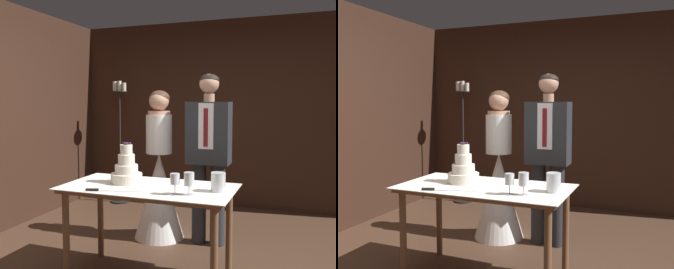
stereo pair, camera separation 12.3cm
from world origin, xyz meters
TOP-DOWN VIEW (x-y plane):
  - wall_back at (0.00, 2.53)m, footprint 4.63×0.12m
  - cake_table at (-0.17, 0.05)m, footprint 1.42×0.73m
  - tiered_cake at (-0.41, 0.11)m, footprint 0.27×0.27m
  - cake_knife at (-0.44, -0.22)m, footprint 0.43×0.16m
  - wine_glass_near at (0.22, -0.10)m, footprint 0.08×0.08m
  - wine_glass_middle at (0.12, -0.14)m, footprint 0.07×0.07m
  - hurricane_candle at (0.41, 0.07)m, footprint 0.11×0.11m
  - bride at (-0.45, 0.99)m, footprint 0.54×0.54m
  - groom at (0.10, 0.99)m, footprint 0.44×0.25m
  - candle_stand at (-1.52, 2.14)m, footprint 0.28×0.28m

SIDE VIEW (x-z plane):
  - bride at x=-0.45m, z-range -0.21..1.40m
  - cake_table at x=-0.17m, z-range 0.30..1.08m
  - cake_knife at x=-0.44m, z-range 0.78..0.81m
  - hurricane_candle at x=0.41m, z-range 0.78..0.94m
  - tiered_cake at x=-0.41m, z-range 0.72..1.07m
  - wine_glass_middle at x=0.12m, z-range 0.82..0.98m
  - wine_glass_near at x=0.22m, z-range 0.81..0.99m
  - candle_stand at x=-1.52m, z-range 0.03..1.82m
  - groom at x=0.10m, z-range 0.11..1.87m
  - wall_back at x=0.00m, z-range 0.00..2.62m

